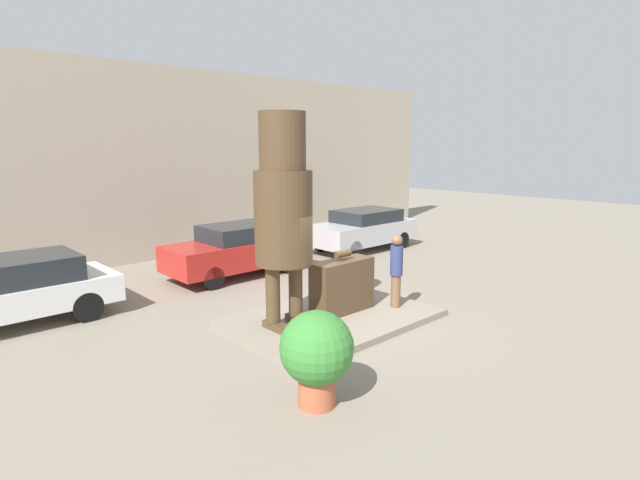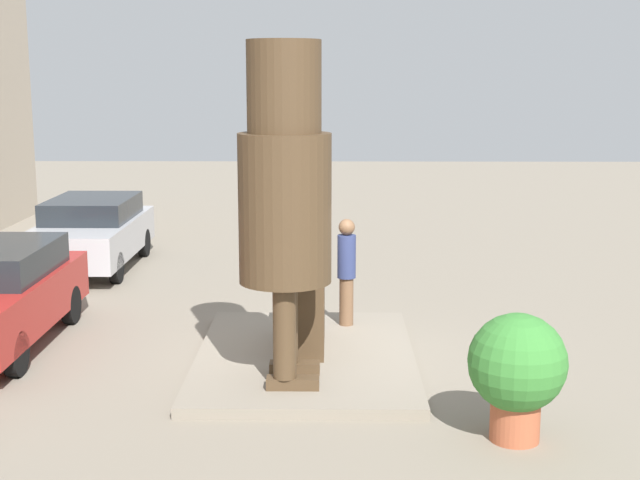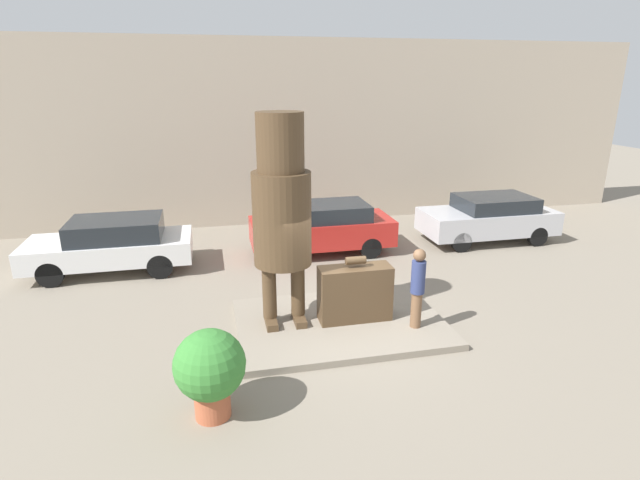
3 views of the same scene
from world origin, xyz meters
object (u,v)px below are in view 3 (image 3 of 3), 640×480
object	(u,v)px
planter_pot	(210,368)
giant_suitcase	(355,293)
statue_figure	(282,205)
tourist	(418,285)
parked_car_silver	(489,217)
parked_car_red	(323,227)
parked_car_white	(112,244)

from	to	relation	value
planter_pot	giant_suitcase	bearing A→B (deg)	38.89
statue_figure	giant_suitcase	xyz separation A→B (m)	(1.51, -0.21, -1.96)
tourist	parked_car_silver	world-z (taller)	tourist
tourist	parked_car_silver	distance (m)	7.25
parked_car_silver	planter_pot	world-z (taller)	parked_car_silver
planter_pot	parked_car_red	bearing A→B (deg)	64.38
statue_figure	tourist	world-z (taller)	statue_figure
parked_car_white	giant_suitcase	bearing A→B (deg)	140.92
tourist	giant_suitcase	bearing A→B (deg)	151.58
planter_pot	parked_car_silver	bearing A→B (deg)	38.60
parked_car_red	planter_pot	distance (m)	8.06
giant_suitcase	parked_car_white	bearing A→B (deg)	140.92
parked_car_white	planter_pot	world-z (taller)	parked_car_white
tourist	planter_pot	distance (m)	4.63
giant_suitcase	parked_car_silver	xyz separation A→B (m)	(5.99, 4.76, 0.05)
statue_figure	giant_suitcase	size ratio (longest dim) A/B	2.83
parked_car_silver	planter_pot	xyz separation A→B (m)	(-9.07, -7.24, 0.06)
parked_car_silver	statue_figure	bearing A→B (deg)	31.22
tourist	planter_pot	size ratio (longest dim) A/B	1.16
parked_car_white	tourist	bearing A→B (deg)	142.55
giant_suitcase	tourist	xyz separation A→B (m)	(1.16, -0.63, 0.34)
giant_suitcase	tourist	world-z (taller)	tourist
statue_figure	planter_pot	world-z (taller)	statue_figure
planter_pot	statue_figure	bearing A→B (deg)	59.78
giant_suitcase	planter_pot	distance (m)	3.95
statue_figure	tourist	size ratio (longest dim) A/B	2.55
parked_car_white	parked_car_silver	distance (m)	11.62
tourist	parked_car_white	bearing A→B (deg)	142.55
parked_car_white	statue_figure	bearing A→B (deg)	133.41
parked_car_red	planter_pot	xyz separation A→B (m)	(-3.49, -7.27, 0.04)
statue_figure	parked_car_white	world-z (taller)	statue_figure
parked_car_white	planter_pot	size ratio (longest dim) A/B	2.94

